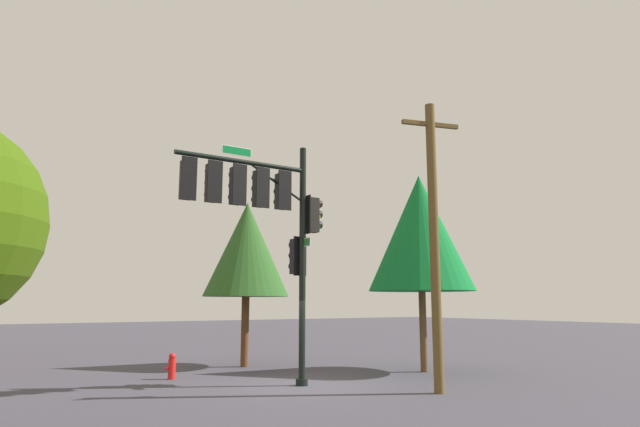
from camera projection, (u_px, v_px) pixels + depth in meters
ground_plane at (302, 386)px, 16.28m from camera, size 120.00×120.00×0.00m
signal_pole_assembly at (264, 212)px, 16.48m from camera, size 4.82×1.15×7.31m
utility_pole at (434, 238)px, 15.53m from camera, size 1.76×0.61×8.22m
fire_hydrant at (172, 366)px, 17.69m from camera, size 0.33×0.24×0.83m
tree_mid at (247, 249)px, 21.82m from camera, size 3.38×3.38×6.44m
tree_far at (420, 233)px, 20.33m from camera, size 3.90×3.90×7.20m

